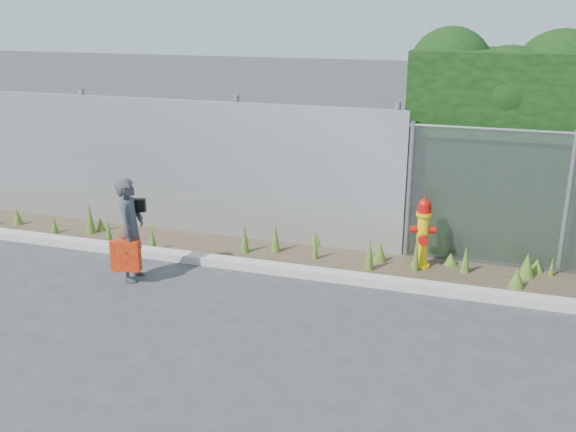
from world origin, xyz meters
The scene contains 8 objects.
ground centered at (0.00, 0.00, 0.00)m, with size 80.00×80.00×0.00m, color #39393C.
curb centered at (0.00, 1.80, 0.06)m, with size 16.00×0.22×0.12m, color #ADA79C.
weed_strip centered at (0.18, 2.45, 0.11)m, with size 16.00×1.32×0.55m.
corrugated_fence centered at (-3.25, 3.01, 1.10)m, with size 8.50×0.21×2.30m.
fire_hydrant centered at (1.33, 2.61, 0.51)m, with size 0.36×0.32×1.06m.
woman centered at (-2.41, 1.00, 0.72)m, with size 0.52×0.34×1.44m, color #0F5C61.
red_tote_bag centered at (-2.41, 0.82, 0.41)m, with size 0.39×0.14×0.50m.
black_shoulder_bag centered at (-2.38, 1.14, 1.03)m, with size 0.23×0.10×0.18m.
Camera 1 is at (2.14, -6.15, 3.60)m, focal length 40.00 mm.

